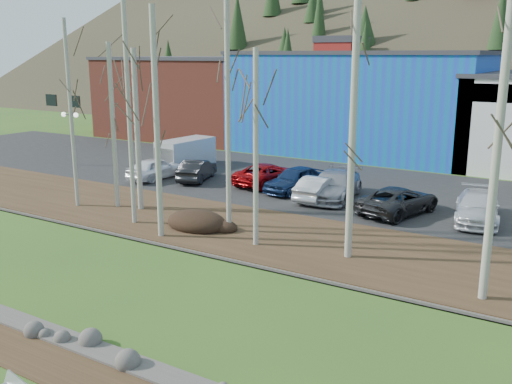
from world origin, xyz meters
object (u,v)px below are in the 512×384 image
Objects in this scene: car_0 at (155,168)px; car_7 at (477,207)px; car_2 at (267,174)px; car_1 at (197,170)px; van_grey at (184,153)px; car_4 at (295,179)px; car_5 at (319,188)px; car_3 at (336,186)px; car_8 at (332,185)px; car_6 at (399,200)px; street_lamp at (70,124)px.

car_7 is at bearing -174.98° from car_0.
car_2 is at bearing -158.82° from car_0.
car_1 is 4.70m from van_grey.
car_2 is 1.11× the size of car_4.
car_1 is at bearing -5.77° from car_5.
van_grey reaches higher than car_4.
car_7 reaches higher than car_2.
car_7 is (8.33, 0.27, 0.03)m from car_5.
car_3 is (5.04, -1.04, 0.08)m from car_2.
car_0 is at bearing -73.26° from van_grey.
car_4 reaches higher than car_7.
car_1 is at bearing 168.50° from car_7.
car_4 is 10.39m from car_7.
car_8 is at bearing 162.54° from car_1.
car_6 is 17.53m from van_grey.
car_2 is (15.43, 1.88, -2.35)m from street_lamp.
car_7 is (17.22, -0.23, 0.03)m from car_1.
car_4 is 10.70m from van_grey.
car_0 is 11.42m from car_5.
car_3 is 1.13× the size of van_grey.
van_grey reaches higher than car_6.
car_8 is (11.86, 1.35, 0.05)m from car_0.
car_3 reaches higher than car_7.
van_grey reaches higher than car_7.
car_4 reaches higher than car_2.
car_3 is 1.19× the size of car_4.
car_0 is at bearing 0.55° from car_5.
car_5 is at bearing -130.47° from car_8.
car_2 is 8.25m from van_grey.
street_lamp reaches higher than car_6.
car_5 is 0.86m from car_8.
car_8 is at bearing -9.22° from van_grey.
car_0 is at bearing 178.43° from car_8.
car_0 is at bearing 178.32° from car_3.
van_grey is (-13.09, 2.86, 0.23)m from car_3.
car_0 is at bearing 25.73° from car_2.
car_1 is (2.52, 1.12, -0.03)m from car_0.
car_5 is at bearing -15.29° from car_4.
van_grey reaches higher than car_5.
car_4 reaches higher than car_1.
car_0 is 1.01× the size of car_5.
car_6 is at bearing -0.83° from car_4.
street_lamp is 0.73× the size of car_8.
car_1 is 0.89× the size of van_grey.
car_8 is at bearing 165.93° from car_7.
van_grey reaches higher than car_8.
car_4 is 0.88× the size of car_6.
car_0 is at bearing 5.04° from car_1.
car_7 is 7.89m from car_8.
car_8 is (2.49, -0.28, 0.01)m from car_4.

